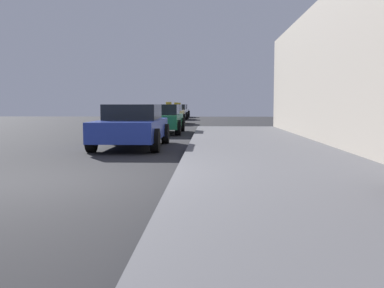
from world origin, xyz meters
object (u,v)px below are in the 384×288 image
object	(u,v)px
car_white	(176,112)
car_silver	(179,111)
car_green	(161,119)
car_blue	(132,126)
car_yellow	(169,114)

from	to	relation	value
car_white	car_silver	distance (m)	6.78
car_green	car_silver	distance (m)	25.19
car_blue	car_green	bearing A→B (deg)	-91.35
car_green	car_yellow	size ratio (longest dim) A/B	1.00
car_blue	car_green	distance (m)	6.58
car_blue	car_white	world-z (taller)	car_white
car_white	car_silver	xyz separation A→B (m)	(-0.23, 6.78, -0.00)
car_blue	car_silver	size ratio (longest dim) A/B	1.07
car_silver	car_green	bearing A→B (deg)	92.02
car_yellow	car_white	xyz separation A→B (m)	(-0.13, 8.66, -0.00)
car_yellow	car_silver	size ratio (longest dim) A/B	1.08
car_green	car_white	xyz separation A→B (m)	(-0.66, 18.40, 0.00)
car_blue	car_silver	distance (m)	31.76
car_white	car_blue	bearing A→B (deg)	91.16
car_green	car_yellow	world-z (taller)	car_yellow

